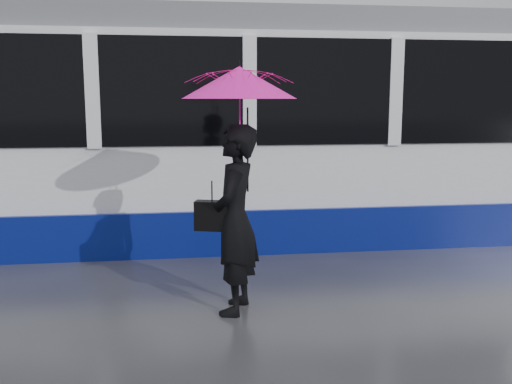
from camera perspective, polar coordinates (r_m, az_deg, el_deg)
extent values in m
plane|color=#28282D|center=(6.61, -1.81, -9.30)|extent=(90.00, 90.00, 0.00)
cube|color=#3F3D38|center=(8.31, -3.13, -5.37)|extent=(34.00, 0.07, 0.02)
cube|color=#3F3D38|center=(9.70, -3.85, -3.25)|extent=(34.00, 0.07, 0.02)
cube|color=white|center=(8.77, -11.49, 5.28)|extent=(24.00, 2.40, 2.95)
cube|color=navy|center=(8.93, -11.24, -2.52)|extent=(24.00, 2.56, 0.62)
cube|color=black|center=(8.75, -11.63, 9.69)|extent=(23.00, 2.48, 1.40)
cube|color=slate|center=(8.82, -11.84, 16.03)|extent=(23.60, 2.20, 0.35)
imported|color=black|center=(5.59, -2.13, -2.80)|extent=(0.63, 0.78, 1.87)
imported|color=#DB127B|center=(5.48, -1.67, 7.84)|extent=(1.28, 1.29, 0.93)
cone|color=#DB127B|center=(5.48, -1.69, 10.89)|extent=(1.38, 1.38, 0.30)
cylinder|color=black|center=(5.49, -1.69, 12.71)|extent=(0.01, 0.01, 0.07)
cylinder|color=black|center=(5.53, -0.84, 4.22)|extent=(0.02, 0.02, 0.82)
cube|color=black|center=(5.59, -4.40, -2.37)|extent=(0.36, 0.24, 0.29)
cylinder|color=black|center=(5.55, -4.43, 0.00)|extent=(0.01, 0.01, 0.18)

